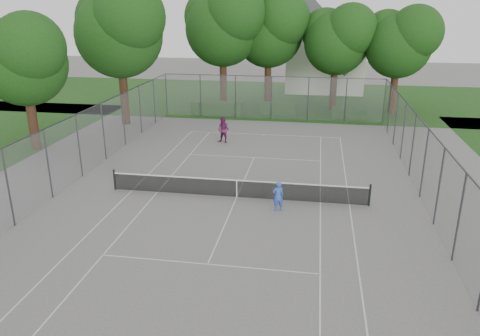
% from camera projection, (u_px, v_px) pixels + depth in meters
% --- Properties ---
extents(ground, '(120.00, 120.00, 0.00)m').
position_uv_depth(ground, '(237.00, 197.00, 23.25)').
color(ground, slate).
rests_on(ground, ground).
extents(grass_far, '(60.00, 20.00, 0.00)m').
position_uv_depth(grass_far, '(280.00, 98.00, 47.43)').
color(grass_far, '#1A4112').
rests_on(grass_far, ground).
extents(court_markings, '(11.03, 23.83, 0.01)m').
position_uv_depth(court_markings, '(237.00, 197.00, 23.25)').
color(court_markings, silver).
rests_on(court_markings, ground).
extents(tennis_net, '(12.87, 0.10, 1.10)m').
position_uv_depth(tennis_net, '(237.00, 188.00, 23.08)').
color(tennis_net, black).
rests_on(tennis_net, ground).
extents(perimeter_fence, '(18.08, 34.08, 3.52)m').
position_uv_depth(perimeter_fence, '(237.00, 163.00, 22.64)').
color(perimeter_fence, '#38383D').
rests_on(perimeter_fence, ground).
extents(tree_far_left, '(7.59, 6.93, 10.91)m').
position_uv_depth(tree_far_left, '(223.00, 22.00, 41.15)').
color(tree_far_left, '#341E13').
rests_on(tree_far_left, ground).
extents(tree_far_midleft, '(7.13, 6.51, 10.25)m').
position_uv_depth(tree_far_midleft, '(270.00, 27.00, 42.20)').
color(tree_far_midleft, '#341E13').
rests_on(tree_far_midleft, ground).
extents(tree_far_midright, '(6.41, 5.85, 9.21)m').
position_uv_depth(tree_far_midright, '(338.00, 37.00, 40.36)').
color(tree_far_midright, '#341E13').
rests_on(tree_far_midright, ground).
extents(tree_far_right, '(6.32, 5.77, 9.09)m').
position_uv_depth(tree_far_right, '(400.00, 40.00, 38.87)').
color(tree_far_right, '#341E13').
rests_on(tree_far_right, ground).
extents(tree_side_back, '(7.53, 6.88, 10.83)m').
position_uv_depth(tree_side_back, '(119.00, 27.00, 34.91)').
color(tree_side_back, '#341E13').
rests_on(tree_side_back, ground).
extents(tree_side_front, '(6.09, 5.56, 8.75)m').
position_uv_depth(tree_side_front, '(23.00, 56.00, 28.86)').
color(tree_side_front, '#341E13').
rests_on(tree_side_front, ground).
extents(hedge_left, '(4.33, 1.30, 1.08)m').
position_uv_depth(hedge_left, '(217.00, 108.00, 40.41)').
color(hedge_left, '#1E4616').
rests_on(hedge_left, ground).
extents(hedge_mid, '(3.13, 0.89, 0.98)m').
position_uv_depth(hedge_mid, '(278.00, 108.00, 40.50)').
color(hedge_mid, '#1E4616').
rests_on(hedge_mid, ground).
extents(hedge_right, '(2.79, 1.02, 0.84)m').
position_uv_depth(hedge_right, '(349.00, 113.00, 39.00)').
color(hedge_right, '#1E4616').
rests_on(hedge_right, ground).
extents(house, '(8.08, 6.26, 10.05)m').
position_uv_depth(house, '(326.00, 53.00, 50.24)').
color(house, beige).
rests_on(house, ground).
extents(girl_player, '(0.60, 0.49, 1.43)m').
position_uv_depth(girl_player, '(278.00, 196.00, 21.57)').
color(girl_player, blue).
rests_on(girl_player, ground).
extents(woman_player, '(1.04, 0.91, 1.81)m').
position_uv_depth(woman_player, '(223.00, 130.00, 32.03)').
color(woman_player, '#66224B').
rests_on(woman_player, ground).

